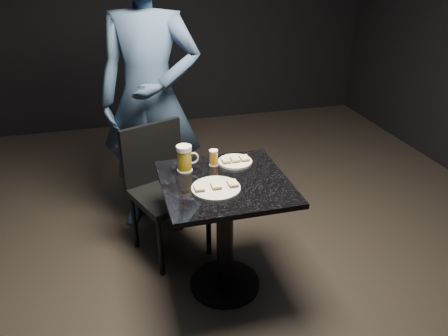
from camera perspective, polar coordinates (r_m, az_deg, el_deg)
The scene contains 10 objects.
floor at distance 2.87m, azimuth 0.11°, elevation -14.98°, with size 6.00×6.00×0.00m, color black.
plate_large at distance 2.34m, azimuth -1.06°, elevation -2.67°, with size 0.27×0.27×0.01m, color silver.
plate_small at distance 2.63m, azimuth 1.45°, elevation 0.83°, with size 0.21×0.21×0.01m, color white.
patron at distance 3.07m, azimuth -9.65°, elevation 8.76°, with size 0.71×0.47×1.96m, color navy.
table at distance 2.56m, azimuth 0.12°, elevation -6.46°, with size 0.70×0.70×0.75m.
beer_mug at distance 2.51m, azimuth -5.14°, elevation 1.25°, with size 0.13×0.09×0.16m.
beer_tumbler at distance 2.58m, azimuth -1.37°, elevation 1.35°, with size 0.06×0.06×0.10m.
chair at distance 2.95m, azimuth -7.98°, elevation -1.99°, with size 0.57×0.57×0.89m.
canapes_on_plate_large at distance 2.33m, azimuth -1.06°, elevation -2.32°, with size 0.24×0.07×0.02m.
canapes_on_plate_small at distance 2.62m, azimuth 1.46°, elevation 1.15°, with size 0.17×0.07×0.02m.
Camera 1 is at (-0.56, -2.06, 1.91)m, focal length 35.00 mm.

